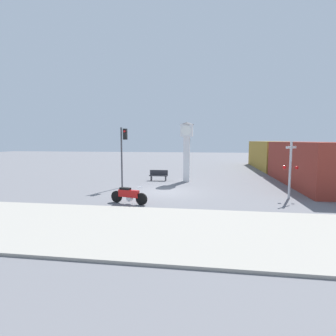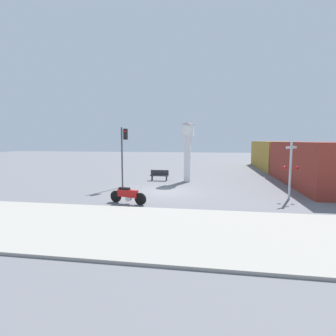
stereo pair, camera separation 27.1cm
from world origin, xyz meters
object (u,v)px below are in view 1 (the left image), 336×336
object	(u,v)px
railroad_crossing_signal	(290,168)
traffic_light	(123,147)
freight_train	(282,158)
bench	(159,175)
clock_tower	(187,143)
motorcycle	(129,195)

from	to	relation	value
railroad_crossing_signal	traffic_light	bearing A→B (deg)	169.16
freight_train	traffic_light	world-z (taller)	traffic_light
traffic_light	bench	world-z (taller)	traffic_light
clock_tower	bench	bearing A→B (deg)	177.21
clock_tower	bench	distance (m)	3.77
freight_train	motorcycle	bearing A→B (deg)	-129.41
motorcycle	freight_train	size ratio (longest dim) A/B	0.09
freight_train	bench	distance (m)	13.27
clock_tower	traffic_light	world-z (taller)	clock_tower
traffic_light	railroad_crossing_signal	bearing A→B (deg)	-10.84
freight_train	railroad_crossing_signal	distance (m)	12.11
motorcycle	railroad_crossing_signal	distance (m)	9.74
clock_tower	railroad_crossing_signal	bearing A→B (deg)	-40.87
traffic_light	motorcycle	bearing A→B (deg)	-69.16
clock_tower	freight_train	size ratio (longest dim) A/B	0.20
clock_tower	bench	size ratio (longest dim) A/B	3.16
railroad_crossing_signal	bench	size ratio (longest dim) A/B	2.16
motorcycle	freight_train	distance (m)	18.82
motorcycle	traffic_light	xyz separation A→B (m)	(-1.84, 4.83, 2.58)
motorcycle	freight_train	world-z (taller)	freight_train
motorcycle	clock_tower	world-z (taller)	clock_tower
clock_tower	freight_train	xyz separation A→B (m)	(9.35, 6.03, -1.64)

